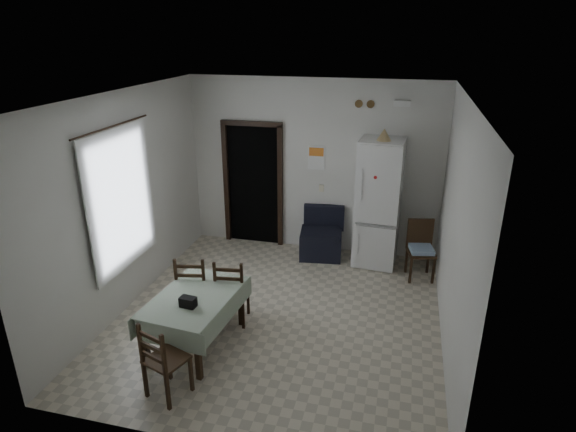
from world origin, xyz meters
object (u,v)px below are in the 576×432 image
(dining_chair_far_right, at_px, (232,289))
(navy_seat, at_px, (321,233))
(dining_chair_near_head, at_px, (166,358))
(fridge, at_px, (378,203))
(dining_chair_far_left, at_px, (194,286))
(dining_table, at_px, (196,320))
(corner_chair, at_px, (421,251))

(dining_chair_far_right, bearing_deg, navy_seat, -117.30)
(dining_chair_far_right, bearing_deg, dining_chair_near_head, 75.23)
(fridge, distance_m, dining_chair_far_left, 3.18)
(fridge, height_order, navy_seat, fridge)
(fridge, xyz_separation_m, dining_table, (-1.93, -2.77, -0.69))
(dining_chair_near_head, bearing_deg, navy_seat, -85.22)
(fridge, xyz_separation_m, dining_chair_far_left, (-2.18, -2.25, -0.55))
(dining_chair_far_right, bearing_deg, fridge, -135.30)
(dining_chair_far_left, xyz_separation_m, dining_chair_near_head, (0.31, -1.40, -0.03))
(dining_table, height_order, dining_chair_far_left, dining_chair_far_left)
(navy_seat, bearing_deg, corner_chair, -21.38)
(corner_chair, xyz_separation_m, dining_table, (-2.64, -2.37, -0.12))
(navy_seat, height_order, dining_chair_far_left, dining_chair_far_left)
(dining_table, distance_m, dining_chair_far_right, 0.65)
(dining_chair_far_left, bearing_deg, dining_chair_near_head, 91.76)
(fridge, height_order, dining_chair_far_left, fridge)
(fridge, bearing_deg, corner_chair, -25.12)
(corner_chair, distance_m, dining_chair_near_head, 4.14)
(corner_chair, relative_size, dining_chair_far_left, 0.96)
(navy_seat, bearing_deg, dining_table, -117.86)
(dining_chair_far_left, bearing_deg, dining_table, 104.57)
(navy_seat, height_order, dining_table, navy_seat)
(dining_table, relative_size, dining_chair_far_right, 1.39)
(fridge, bearing_deg, navy_seat, -175.78)
(corner_chair, relative_size, dining_chair_near_head, 1.01)
(fridge, xyz_separation_m, corner_chair, (0.71, -0.40, -0.57))
(dining_chair_far_right, xyz_separation_m, dining_chair_near_head, (-0.18, -1.46, -0.01))
(corner_chair, xyz_separation_m, dining_chair_near_head, (-2.57, -3.24, -0.01))
(corner_chair, xyz_separation_m, dining_chair_far_right, (-2.39, -1.78, 0.01))
(fridge, distance_m, dining_chair_far_right, 2.81)
(corner_chair, distance_m, dining_table, 3.55)
(fridge, distance_m, dining_table, 3.45)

